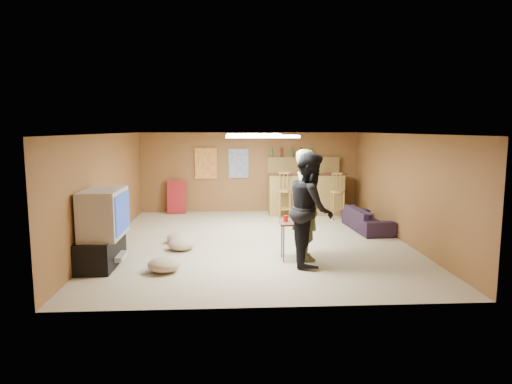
{
  "coord_description": "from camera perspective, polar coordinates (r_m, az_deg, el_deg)",
  "views": [
    {
      "loc": [
        -0.53,
        -9.13,
        2.29
      ],
      "look_at": [
        0.0,
        0.2,
        1.0
      ],
      "focal_mm": 32.0,
      "sensor_mm": 36.0,
      "label": 1
    }
  ],
  "objects": [
    {
      "name": "poster_left",
      "position": [
        12.64,
        -6.3,
        3.55
      ],
      "size": [
        0.6,
        0.03,
        0.85
      ],
      "primitive_type": "cube",
      "color": "#BF3F26",
      "rests_on": "wall_back"
    },
    {
      "name": "bar_counter",
      "position": [
        12.37,
        6.22,
        -0.27
      ],
      "size": [
        2.0,
        0.6,
        1.1
      ],
      "primitive_type": "cube",
      "color": "olive",
      "rests_on": "ground"
    },
    {
      "name": "folding_chair_stack",
      "position": [
        12.65,
        -9.89,
        -0.62
      ],
      "size": [
        0.5,
        0.26,
        0.91
      ],
      "primitive_type": "cube",
      "rotation": [
        -0.14,
        0.0,
        0.0
      ],
      "color": "maroon",
      "rests_on": "ground"
    },
    {
      "name": "wall_back",
      "position": [
        12.7,
        -0.85,
        2.49
      ],
      "size": [
        6.0,
        0.02,
        2.2
      ],
      "primitive_type": "cube",
      "color": "brown",
      "rests_on": "ground"
    },
    {
      "name": "tv_screen",
      "position": [
        7.96,
        -16.35,
        -2.52
      ],
      "size": [
        0.02,
        0.95,
        0.65
      ],
      "primitive_type": "cube",
      "color": "navy",
      "rests_on": "tv_body"
    },
    {
      "name": "bar_shelf",
      "position": [
        12.72,
        5.95,
        4.26
      ],
      "size": [
        2.0,
        0.18,
        0.05
      ],
      "primitive_type": "cube",
      "color": "olive",
      "rests_on": "bar_backing"
    },
    {
      "name": "person_black",
      "position": [
        7.75,
        6.85,
        -2.11
      ],
      "size": [
        0.8,
        0.99,
        1.91
      ],
      "primitive_type": "imported",
      "rotation": [
        0.0,
        0.0,
        1.49
      ],
      "color": "black",
      "rests_on": "ground"
    },
    {
      "name": "bottle_row",
      "position": [
        12.64,
        4.45,
        4.96
      ],
      "size": [
        1.2,
        0.08,
        0.26
      ],
      "primitive_type": null,
      "color": "#3F7233",
      "rests_on": "bar_shelf"
    },
    {
      "name": "cushion_near_tv",
      "position": [
        8.87,
        -9.3,
        -6.43
      ],
      "size": [
        0.64,
        0.64,
        0.23
      ],
      "primitive_type": "ellipsoid",
      "rotation": [
        0.0,
        0.0,
        0.28
      ],
      "color": "tan",
      "rests_on": "ground"
    },
    {
      "name": "wall_front",
      "position": [
        5.78,
        2.1,
        -4.04
      ],
      "size": [
        6.0,
        0.02,
        2.2
      ],
      "primitive_type": "cube",
      "color": "brown",
      "rests_on": "ground"
    },
    {
      "name": "poster_right",
      "position": [
        12.63,
        -2.21,
        3.59
      ],
      "size": [
        0.55,
        0.03,
        0.8
      ],
      "primitive_type": "cube",
      "color": "#334C99",
      "rests_on": "wall_back"
    },
    {
      "name": "cup_red_near",
      "position": [
        8.07,
        3.73,
        -3.34
      ],
      "size": [
        0.09,
        0.09,
        0.11
      ],
      "primitive_type": "cylinder",
      "rotation": [
        0.0,
        0.0,
        0.17
      ],
      "color": "red",
      "rests_on": "tray_table"
    },
    {
      "name": "wall_right",
      "position": [
        9.86,
        17.75,
        0.55
      ],
      "size": [
        0.02,
        7.0,
        2.2
      ],
      "primitive_type": "cube",
      "color": "brown",
      "rests_on": "ground"
    },
    {
      "name": "dvd_box",
      "position": [
        8.16,
        -17.25,
        -7.7
      ],
      "size": [
        0.35,
        0.5,
        0.08
      ],
      "primitive_type": "cube",
      "color": "#B2B2B7",
      "rests_on": "tv_stand"
    },
    {
      "name": "tray_table",
      "position": [
        8.1,
        4.78,
        -6.13
      ],
      "size": [
        0.52,
        0.42,
        0.67
      ],
      "primitive_type": "cube",
      "rotation": [
        0.0,
        0.0,
        0.0
      ],
      "color": "#401F14",
      "rests_on": "ground"
    },
    {
      "name": "ground",
      "position": [
        9.43,
        0.07,
        -6.2
      ],
      "size": [
        7.0,
        7.0,
        0.0
      ],
      "primitive_type": "plane",
      "color": "tan",
      "rests_on": "ground"
    },
    {
      "name": "cup_blue",
      "position": [
        8.13,
        5.53,
        -3.23
      ],
      "size": [
        0.11,
        0.11,
        0.12
      ],
      "primitive_type": "cylinder",
      "rotation": [
        0.0,
        0.0,
        -0.34
      ],
      "color": "navy",
      "rests_on": "tray_table"
    },
    {
      "name": "bar_lip",
      "position": [
        12.06,
        6.46,
        2.15
      ],
      "size": [
        2.1,
        0.12,
        0.05
      ],
      "primitive_type": "cube",
      "color": "#401F14",
      "rests_on": "bar_counter"
    },
    {
      "name": "tv_body",
      "position": [
        8.04,
        -18.51,
        -2.51
      ],
      "size": [
        0.6,
        1.1,
        0.8
      ],
      "primitive_type": "cube",
      "color": "#B2B2B7",
      "rests_on": "tv_stand"
    },
    {
      "name": "cushion_mid",
      "position": [
        9.45,
        -9.74,
        -5.64
      ],
      "size": [
        0.48,
        0.48,
        0.21
      ],
      "primitive_type": "ellipsoid",
      "rotation": [
        0.0,
        0.0,
        -0.05
      ],
      "color": "tan",
      "rests_on": "ground"
    },
    {
      "name": "cushion_far",
      "position": [
        7.61,
        -11.4,
        -8.87
      ],
      "size": [
        0.62,
        0.62,
        0.24
      ],
      "primitive_type": "ellipsoid",
      "rotation": [
        0.0,
        0.0,
        0.17
      ],
      "color": "tan",
      "rests_on": "ground"
    },
    {
      "name": "bar_stool_left",
      "position": [
        11.76,
        3.57,
        -0.42
      ],
      "size": [
        0.49,
        0.49,
        1.2
      ],
      "primitive_type": null,
      "rotation": [
        0.0,
        0.0,
        -0.34
      ],
      "color": "olive",
      "rests_on": "ground"
    },
    {
      "name": "ceiling_panel_back",
      "position": [
        10.34,
        -0.32,
        7.2
      ],
      "size": [
        1.2,
        0.6,
        0.04
      ],
      "primitive_type": "cube",
      "color": "white",
      "rests_on": "ceiling"
    },
    {
      "name": "bar_stool_right",
      "position": [
        11.8,
        10.16,
        -0.82
      ],
      "size": [
        0.41,
        0.41,
        1.07
      ],
      "primitive_type": null,
      "rotation": [
        0.0,
        0.0,
        -0.25
      ],
      "color": "olive",
      "rests_on": "ground"
    },
    {
      "name": "ceiling_panel_front",
      "position": [
        7.65,
        0.73,
        6.96
      ],
      "size": [
        1.2,
        0.6,
        0.04
      ],
      "primitive_type": "cube",
      "color": "white",
      "rests_on": "ceiling"
    },
    {
      "name": "ceiling",
      "position": [
        9.14,
        0.07,
        7.3
      ],
      "size": [
        6.0,
        7.0,
        0.02
      ],
      "primitive_type": "cube",
      "color": "silver",
      "rests_on": "ground"
    },
    {
      "name": "wall_left",
      "position": [
        9.53,
        -18.24,
        0.29
      ],
      "size": [
        0.02,
        7.0,
        2.2
      ],
      "primitive_type": "cube",
      "color": "brown",
      "rests_on": "ground"
    },
    {
      "name": "tv_stand",
      "position": [
        8.19,
        -18.78,
        -6.99
      ],
      "size": [
        0.55,
        1.3,
        0.5
      ],
      "primitive_type": "cube",
      "color": "black",
      "rests_on": "ground"
    },
    {
      "name": "bar_backing",
      "position": [
        12.76,
        5.92,
        2.92
      ],
      "size": [
        2.0,
        0.14,
        0.6
      ],
      "primitive_type": "cube",
      "color": "olive",
      "rests_on": "bar_counter"
    },
    {
      "name": "sofa",
      "position": [
        10.73,
        13.74,
        -3.33
      ],
      "size": [
        0.78,
        1.75,
        0.5
      ],
      "primitive_type": "imported",
      "rotation": [
        0.0,
        0.0,
        1.64
      ],
      "color": "black",
      "rests_on": "ground"
    },
    {
      "name": "cup_red_far",
      "position": [
        7.95,
        5.45,
        -3.55
      ],
      "size": [
        0.09,
        0.09,
        0.1
      ],
      "primitive_type": "cylinder",
      "rotation": [
        0.0,
        0.0,
        0.17
      ],
      "color": "red",
      "rests_on": "tray_table"
    },
    {
      "name": "person_olive",
      "position": [
        8.05,
        6.33,
        -1.6
      ],
      "size": [
        0.57,
        0.78,
        1.95
      ],
      "primitive_type": "imported",
      "rotation": [
        0.0,
        0.0,
        1.73
      ],
      "color": "#4C5632",
      "rests_on": "ground"
    }
  ]
}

